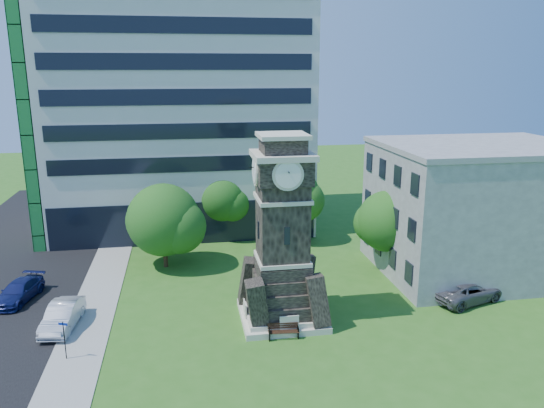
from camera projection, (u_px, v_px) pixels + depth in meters
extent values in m
plane|color=#2B601B|center=(240.00, 336.00, 32.69)|extent=(160.00, 160.00, 0.00)
cube|color=gray|center=(93.00, 312.00, 35.91)|extent=(3.00, 70.00, 0.06)
cube|color=beige|center=(282.00, 315.00, 35.04)|extent=(5.40, 5.40, 0.40)
cube|color=beige|center=(282.00, 311.00, 34.95)|extent=(4.80, 4.80, 0.30)
cube|color=black|center=(282.00, 214.00, 33.29)|extent=(3.00, 3.00, 6.40)
cube|color=beige|center=(282.00, 258.00, 34.04)|extent=(3.25, 3.25, 0.25)
cube|color=beige|center=(282.00, 198.00, 33.04)|extent=(3.25, 3.25, 0.25)
cube|color=black|center=(287.00, 236.00, 32.09)|extent=(0.35, 0.08, 1.10)
cube|color=black|center=(283.00, 170.00, 32.59)|extent=(3.30, 3.30, 1.60)
cube|color=beige|center=(283.00, 155.00, 32.37)|extent=(3.70, 3.70, 0.35)
cylinder|color=white|center=(288.00, 175.00, 30.90)|extent=(1.56, 0.06, 1.56)
cylinder|color=white|center=(254.00, 171.00, 32.30)|extent=(0.06, 1.56, 1.56)
cube|color=black|center=(283.00, 145.00, 32.22)|extent=(2.60, 2.60, 0.90)
cube|color=beige|center=(283.00, 136.00, 32.07)|extent=(3.00, 3.00, 0.25)
cube|color=silver|center=(180.00, 89.00, 53.53)|extent=(25.00, 15.00, 28.00)
cube|color=black|center=(186.00, 223.00, 49.65)|extent=(24.50, 0.80, 4.00)
cube|color=#A0A2A5|center=(477.00, 211.00, 42.33)|extent=(15.00, 12.00, 10.00)
cube|color=#A0A2A5|center=(483.00, 146.00, 41.03)|extent=(15.20, 12.20, 0.40)
imported|color=#B7B9C0|center=(62.00, 316.00, 33.66)|extent=(2.17, 4.93, 1.58)
imported|color=#12194F|center=(19.00, 291.00, 37.59)|extent=(3.07, 5.12, 1.39)
imported|color=#57575D|center=(468.00, 291.00, 37.48)|extent=(5.90, 4.06, 1.50)
cube|color=black|center=(269.00, 334.00, 32.19)|extent=(0.06, 0.47, 0.73)
cube|color=black|center=(298.00, 332.00, 32.48)|extent=(0.06, 0.47, 0.73)
cube|color=#311E10|center=(284.00, 332.00, 32.31)|extent=(1.89, 0.50, 0.04)
cube|color=#311E10|center=(283.00, 326.00, 32.46)|extent=(1.89, 0.04, 0.42)
cylinder|color=black|center=(65.00, 341.00, 29.83)|extent=(0.06, 0.06, 2.34)
cube|color=#0D3E93|center=(63.00, 324.00, 29.57)|extent=(0.56, 0.04, 0.14)
cylinder|color=#332114|center=(165.00, 253.00, 43.90)|extent=(0.36, 0.36, 2.36)
sphere|color=#33621D|center=(164.00, 220.00, 43.18)|extent=(5.96, 5.96, 5.96)
sphere|color=#33621D|center=(179.00, 227.00, 42.92)|extent=(4.47, 4.47, 4.47)
sphere|color=#33621D|center=(151.00, 221.00, 43.79)|extent=(4.17, 4.17, 4.17)
cylinder|color=#332114|center=(223.00, 227.00, 51.24)|extent=(0.35, 0.35, 2.33)
sphere|color=#2B621D|center=(222.00, 198.00, 50.53)|extent=(4.61, 4.61, 4.61)
sphere|color=#2B621D|center=(232.00, 204.00, 50.35)|extent=(3.46, 3.46, 3.46)
sphere|color=#2B621D|center=(213.00, 200.00, 51.01)|extent=(3.23, 3.23, 3.23)
cylinder|color=#332114|center=(291.00, 228.00, 50.43)|extent=(0.37, 0.37, 2.67)
sphere|color=#235F1C|center=(291.00, 194.00, 49.62)|extent=(5.27, 5.27, 5.27)
sphere|color=#235F1C|center=(304.00, 201.00, 49.42)|extent=(3.95, 3.95, 3.95)
sphere|color=#235F1C|center=(280.00, 196.00, 50.17)|extent=(3.69, 3.69, 3.69)
cylinder|color=#332114|center=(386.00, 258.00, 42.69)|extent=(0.33, 0.33, 2.50)
sphere|color=#2A651E|center=(388.00, 221.00, 41.93)|extent=(4.89, 4.89, 4.89)
sphere|color=#2A651E|center=(402.00, 228.00, 41.74)|extent=(3.67, 3.67, 3.67)
sphere|color=#2A651E|center=(375.00, 223.00, 42.44)|extent=(3.42, 3.42, 3.42)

